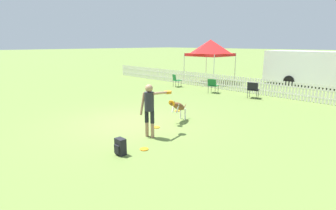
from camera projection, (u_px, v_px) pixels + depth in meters
ground_plane at (132, 123)px, 9.24m from camera, size 240.00×240.00×0.00m
handler_person at (150, 104)px, 7.66m from camera, size 0.45×1.03×1.59m
leaping_dog at (178, 106)px, 9.25m from camera, size 0.49×1.22×0.88m
frisbee_near_handler at (156, 127)px, 8.71m from camera, size 0.23×0.23×0.02m
frisbee_near_dog at (177, 111)px, 10.82m from camera, size 0.23×0.23×0.02m
frisbee_midfield at (144, 149)px, 6.91m from camera, size 0.23×0.23×0.02m
backpack_on_grass at (120, 147)px, 6.56m from camera, size 0.27×0.22×0.43m
picket_fence at (248, 85)px, 14.67m from camera, size 24.05×0.04×0.88m
folding_chair_blue_left at (213, 85)px, 14.64m from camera, size 0.59×0.60×0.80m
folding_chair_center at (253, 89)px, 13.22m from camera, size 0.64×0.65×0.83m
folding_chair_green_right at (176, 79)px, 16.76m from camera, size 0.59×0.60×0.80m
canopy_tent_main at (210, 48)px, 18.38m from camera, size 2.62×2.62×2.99m
equipment_trailer at (308, 67)px, 17.13m from camera, size 5.96×2.59×2.24m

